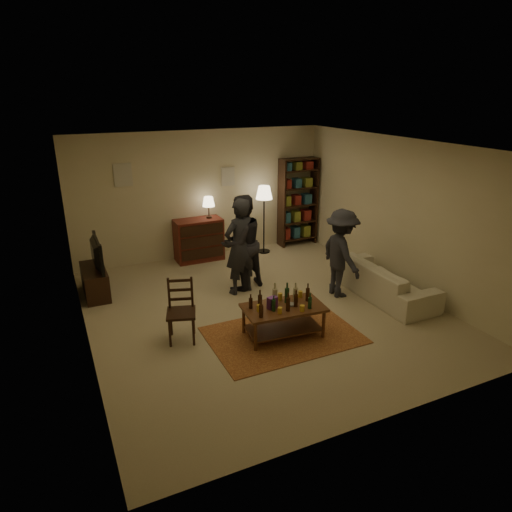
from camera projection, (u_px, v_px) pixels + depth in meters
floor at (262, 310)px, 7.65m from camera, size 6.00×6.00×0.00m
room_shell at (171, 176)px, 9.30m from camera, size 6.00×6.00×6.00m
rug at (283, 335)px, 6.86m from camera, size 2.20×1.50×0.01m
coffee_table at (283, 310)px, 6.71m from camera, size 1.24×0.75×0.83m
dining_chair at (181, 308)px, 6.62m from camera, size 0.52×0.52×0.95m
tv_stand at (94, 275)px, 8.09m from camera, size 0.40×1.00×1.06m
dresser at (199, 239)px, 9.72m from camera, size 1.00×0.50×1.36m
bookshelf at (298, 201)px, 10.55m from camera, size 0.90×0.34×2.02m
floor_lamp at (264, 197)px, 9.90m from camera, size 0.36×0.36×1.51m
sofa at (384, 280)px, 8.08m from camera, size 0.81×2.08×0.61m
person_left at (240, 247)px, 8.02m from camera, size 0.72×0.57×1.74m
person_right at (242, 243)px, 8.21m from camera, size 1.01×0.88×1.75m
person_by_sofa at (341, 253)px, 7.94m from camera, size 0.64×1.05×1.57m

